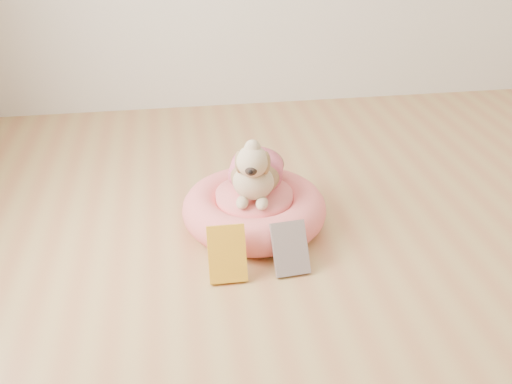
{
  "coord_description": "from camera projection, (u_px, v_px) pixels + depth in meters",
  "views": [
    {
      "loc": [
        -0.86,
        -1.35,
        1.34
      ],
      "look_at": [
        -0.54,
        0.7,
        0.19
      ],
      "focal_mm": 40.0,
      "sensor_mm": 36.0,
      "label": 1
    }
  ],
  "objects": [
    {
      "name": "book_yellow",
      "position": [
        227.0,
        254.0,
        2.13
      ],
      "size": [
        0.14,
        0.12,
        0.21
      ],
      "primitive_type": "cube",
      "rotation": [
        -0.46,
        0.0,
        -0.0
      ],
      "color": "yellow",
      "rests_on": "floor"
    },
    {
      "name": "floor",
      "position": [
        445.0,
        327.0,
        1.93
      ],
      "size": [
        4.5,
        4.5,
        0.0
      ],
      "primitive_type": "plane",
      "color": "#BD7F4E",
      "rests_on": "ground"
    },
    {
      "name": "dog",
      "position": [
        255.0,
        161.0,
        2.36
      ],
      "size": [
        0.37,
        0.46,
        0.29
      ],
      "primitive_type": null,
      "rotation": [
        0.0,
        0.0,
        -0.25
      ],
      "color": "brown",
      "rests_on": "pet_bed"
    },
    {
      "name": "book_white",
      "position": [
        290.0,
        248.0,
        2.18
      ],
      "size": [
        0.15,
        0.14,
        0.19
      ],
      "primitive_type": "cube",
      "rotation": [
        -0.57,
        0.0,
        0.09
      ],
      "color": "silver",
      "rests_on": "floor"
    },
    {
      "name": "pet_bed",
      "position": [
        254.0,
        209.0,
        2.47
      ],
      "size": [
        0.62,
        0.62,
        0.16
      ],
      "color": "#F55F69",
      "rests_on": "floor"
    }
  ]
}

